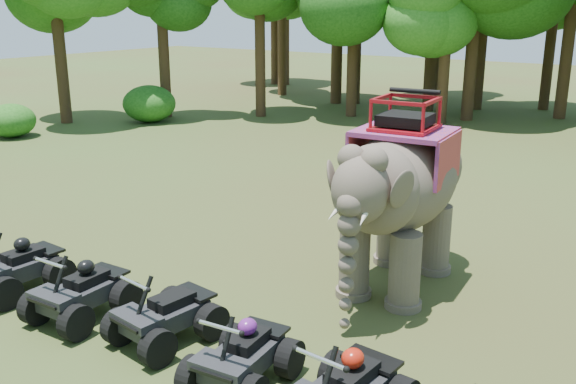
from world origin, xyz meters
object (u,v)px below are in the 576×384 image
atv_0 (16,260)px  atv_3 (242,347)px  atv_1 (80,284)px  atv_4 (346,382)px  atv_2 (165,306)px  elephant (400,192)px

atv_0 → atv_3: 5.60m
atv_1 → atv_4: size_ratio=0.98×
atv_2 → atv_3: size_ratio=1.03×
atv_0 → atv_4: 7.31m
elephant → atv_1: (-3.95, -4.53, -1.25)m
elephant → atv_0: 7.53m
atv_0 → atv_1: (1.94, -0.02, -0.00)m
elephant → atv_2: bearing=-121.5°
atv_0 → atv_1: bearing=2.2°
elephant → atv_1: size_ratio=2.59×
atv_3 → atv_4: 1.71m
atv_2 → atv_3: atv_2 is taller
elephant → atv_4: size_ratio=2.53×
atv_2 → atv_4: (3.55, -0.27, 0.02)m
atv_2 → atv_0: bearing=-169.4°
atv_1 → atv_0: bearing=177.1°
atv_0 → atv_3: atv_0 is taller
atv_4 → atv_3: bearing=-175.8°
elephant → atv_1: bearing=-136.1°
elephant → atv_1: 6.14m
atv_0 → atv_2: (3.76, 0.24, -0.01)m
atv_0 → atv_2: atv_0 is taller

